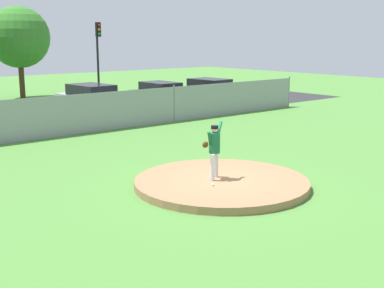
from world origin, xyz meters
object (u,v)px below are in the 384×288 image
pitcher_youth (214,146)px  traffic_cone_orange (187,102)px  parked_car_burgundy (161,96)px  traffic_light_far (98,49)px  baseball (213,185)px  parked_car_silver (92,100)px  parked_car_slate (210,92)px

pitcher_youth → traffic_cone_orange: pitcher_youth is taller
parked_car_burgundy → traffic_light_far: traffic_light_far is taller
baseball → parked_car_burgundy: 16.96m
baseball → traffic_light_far: (7.40, 19.36, 3.25)m
parked_car_silver → traffic_cone_orange: (6.20, -0.76, -0.55)m
parked_car_burgundy → parked_car_slate: bearing=-2.5°
parked_car_silver → traffic_light_far: 5.76m
baseball → parked_car_slate: (12.53, 14.34, 0.53)m
baseball → parked_car_burgundy: bearing=58.8°
parked_car_silver → traffic_cone_orange: bearing=-7.0°
parked_car_burgundy → baseball: bearing=-121.2°
pitcher_youth → parked_car_slate: 18.33m
parked_car_slate → parked_car_burgundy: bearing=177.5°
parked_car_silver → parked_car_burgundy: (4.25, -0.64, -0.03)m
pitcher_youth → traffic_cone_orange: bearing=53.6°
parked_car_slate → traffic_light_far: (-5.13, 5.01, 2.72)m
parked_car_silver → traffic_light_far: (2.87, 4.20, 2.69)m
parked_car_silver → traffic_cone_orange: 6.27m
parked_car_silver → parked_car_slate: 8.05m
parked_car_burgundy → parked_car_slate: parked_car_slate is taller
pitcher_youth → parked_car_silver: pitcher_youth is taller
pitcher_youth → parked_car_slate: pitcher_youth is taller
baseball → parked_car_burgundy: (8.77, 14.51, 0.52)m
pitcher_youth → baseball: 1.17m
traffic_light_far → traffic_cone_orange: bearing=-56.2°
parked_car_burgundy → traffic_light_far: bearing=105.8°
baseball → parked_car_silver: 15.82m
traffic_light_far → baseball: bearing=-110.9°
baseball → pitcher_youth: bearing=45.9°
parked_car_silver → parked_car_burgundy: parked_car_silver is taller
parked_car_slate → traffic_cone_orange: (-1.81, 0.05, -0.52)m
parked_car_slate → traffic_light_far: traffic_light_far is taller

